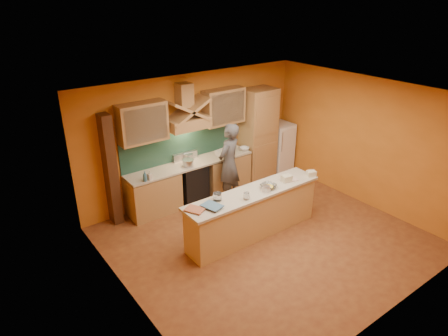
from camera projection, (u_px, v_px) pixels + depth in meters
floor at (266, 239)px, 7.70m from camera, size 5.50×5.00×0.01m
ceiling at (274, 96)px, 6.56m from camera, size 5.50×5.00×0.01m
wall_back at (194, 136)px, 8.96m from camera, size 5.50×0.02×2.80m
wall_front at (397, 237)px, 5.30m from camera, size 5.50×0.02×2.80m
wall_left at (126, 222)px, 5.63m from camera, size 0.02×5.00×2.80m
wall_right at (364, 141)px, 8.63m from camera, size 0.02×5.00×2.80m
base_cabinet_left at (153, 195)px, 8.46m from camera, size 1.10×0.60×0.86m
base_cabinet_right at (225, 172)px, 9.49m from camera, size 1.10×0.60×0.86m
counter_top at (191, 164)px, 8.78m from camera, size 3.00×0.62×0.04m
stove at (191, 182)px, 8.97m from camera, size 0.60×0.58×0.90m
backsplash at (183, 145)px, 8.85m from camera, size 3.00×0.03×0.70m
range_hood at (188, 123)px, 8.44m from camera, size 0.92×0.50×0.24m
hood_chimney at (184, 95)px, 8.28m from camera, size 0.30×0.30×0.50m
upper_cabinet_left at (142, 123)px, 7.88m from camera, size 1.00×0.35×0.80m
upper_cabinet_right at (224, 106)px, 8.97m from camera, size 1.00×0.35×0.80m
pantry_column at (258, 135)px, 9.74m from camera, size 0.80×0.60×2.30m
fridge at (279, 148)px, 10.35m from camera, size 0.58×0.60×1.30m
trim_column_left at (111, 171)px, 7.84m from camera, size 0.20×0.30×2.30m
island_body at (253, 215)px, 7.69m from camera, size 2.80×0.55×0.88m
island_top at (254, 192)px, 7.49m from camera, size 2.90×0.62×0.05m
person at (229, 163)px, 8.77m from camera, size 0.78×0.65×1.82m
pot_large at (188, 164)px, 8.59m from camera, size 0.28×0.28×0.15m
pot_small at (188, 158)px, 8.88m from camera, size 0.29×0.29×0.16m
soap_bottle_a at (150, 175)px, 7.96m from camera, size 0.10×0.10×0.19m
soap_bottle_b at (145, 176)px, 7.88m from camera, size 0.09×0.09×0.22m
bowl_back at (245, 149)px, 9.45m from camera, size 0.25×0.25×0.07m
dish_rack at (223, 152)px, 9.18m from camera, size 0.33×0.28×0.11m
book_lower at (191, 213)px, 6.73m from camera, size 0.36×0.40×0.03m
book_upper at (207, 209)px, 6.81m from camera, size 0.34×0.41×0.03m
jar_large at (217, 197)px, 7.13m from camera, size 0.20×0.20×0.14m
jar_small at (247, 196)px, 7.18m from camera, size 0.14×0.14×0.13m
kitchen_scale at (266, 189)px, 7.45m from camera, size 0.14×0.14×0.10m
mixing_bowl at (269, 186)px, 7.60m from camera, size 0.34×0.34×0.07m
cloth at (292, 180)px, 7.93m from camera, size 0.25×0.21×0.01m
grocery_bag_a at (287, 178)px, 7.85m from camera, size 0.21×0.17×0.12m
grocery_bag_b at (311, 173)px, 8.08m from camera, size 0.21×0.19×0.11m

